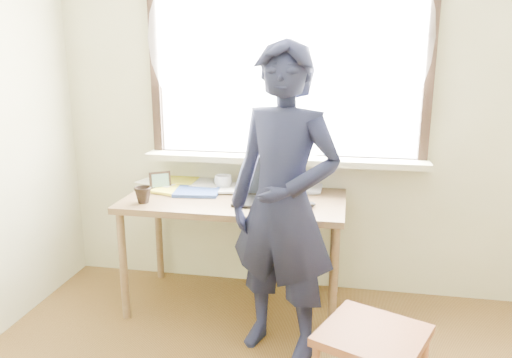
% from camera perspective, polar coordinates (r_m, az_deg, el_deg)
% --- Properties ---
extents(room_shell, '(3.52, 4.02, 2.61)m').
position_cam_1_polar(room_shell, '(1.50, 1.72, 14.86)').
color(room_shell, beige).
rests_on(room_shell, ground).
extents(desk, '(1.36, 0.68, 0.73)m').
position_cam_1_polar(desk, '(3.14, -2.44, -3.49)').
color(desk, brown).
rests_on(desk, ground).
extents(laptop, '(0.40, 0.33, 0.25)m').
position_cam_1_polar(laptop, '(3.03, 1.48, -1.47)').
color(laptop, black).
rests_on(laptop, desk).
extents(mug_white, '(0.14, 0.14, 0.09)m').
position_cam_1_polar(mug_white, '(3.31, -3.77, -0.35)').
color(mug_white, white).
rests_on(mug_white, desk).
extents(mug_dark, '(0.15, 0.15, 0.10)m').
position_cam_1_polar(mug_dark, '(3.08, -12.79, -1.79)').
color(mug_dark, black).
rests_on(mug_dark, desk).
extents(mouse, '(0.09, 0.06, 0.03)m').
position_cam_1_polar(mouse, '(2.95, 6.01, -2.89)').
color(mouse, black).
rests_on(mouse, desk).
extents(desk_clutter, '(0.75, 0.53, 0.04)m').
position_cam_1_polar(desk_clutter, '(3.32, -7.10, -0.86)').
color(desk_clutter, '#2B458E').
rests_on(desk_clutter, desk).
extents(book_a, '(0.20, 0.26, 0.02)m').
position_cam_1_polar(book_a, '(3.44, -7.08, -0.43)').
color(book_a, white).
rests_on(book_a, desk).
extents(book_b, '(0.20, 0.27, 0.02)m').
position_cam_1_polar(book_b, '(3.33, 4.20, -0.93)').
color(book_b, white).
rests_on(book_b, desk).
extents(picture_frame, '(0.13, 0.09, 0.11)m').
position_cam_1_polar(picture_frame, '(3.35, -10.89, -0.27)').
color(picture_frame, black).
rests_on(picture_frame, desk).
extents(work_chair, '(0.55, 0.54, 0.44)m').
position_cam_1_polar(work_chair, '(2.36, 13.14, -18.03)').
color(work_chair, brown).
rests_on(work_chair, ground).
extents(person, '(0.71, 0.59, 1.68)m').
position_cam_1_polar(person, '(2.61, 3.16, -3.02)').
color(person, black).
rests_on(person, ground).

